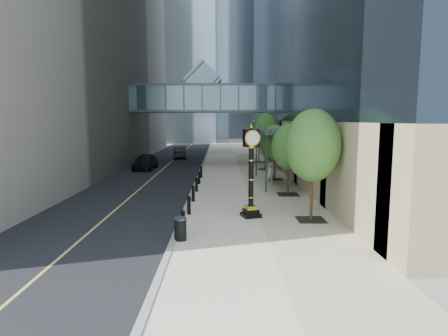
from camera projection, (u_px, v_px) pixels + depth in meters
The scene contains 14 objects.
ground at pixel (244, 240), 16.02m from camera, with size 320.00×320.00×0.00m, color gray.
road at pixel (180, 154), 55.62m from camera, with size 8.00×180.00×0.02m, color black.
sidewalk at pixel (234, 154), 55.69m from camera, with size 8.00×180.00×0.06m, color beige.
curb at pixel (207, 154), 55.66m from camera, with size 0.25×180.00×0.07m, color gray.
distant_tower_c at pixel (206, 41), 130.78m from camera, with size 22.00×22.00×65.00m, color #99B0C0.
skywalk at pixel (203, 97), 42.77m from camera, with size 17.00×4.20×5.80m.
entrance_canopy at pixel (277, 132), 29.40m from camera, with size 3.00×8.00×4.38m.
bollard_row at pixel (195, 190), 24.86m from camera, with size 0.20×16.20×0.90m.
street_trees at pixel (275, 138), 31.30m from camera, with size 2.78×28.60×5.71m.
street_clock at pixel (251, 178), 19.39m from camera, with size 1.13×1.13×4.78m.
trash_bin at pixel (180, 230), 15.79m from camera, with size 0.52×0.52×0.90m, color black.
pedestrian at pixel (270, 174), 29.20m from camera, with size 0.63×0.41×1.73m, color #A9A69B.
car_near at pixel (145, 161), 38.56m from camera, with size 1.93×4.80×1.63m, color black.
car_far at pixel (180, 152), 49.81m from camera, with size 1.59×4.56×1.50m, color black.
Camera 1 is at (-0.99, -15.48, 5.13)m, focal length 30.00 mm.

